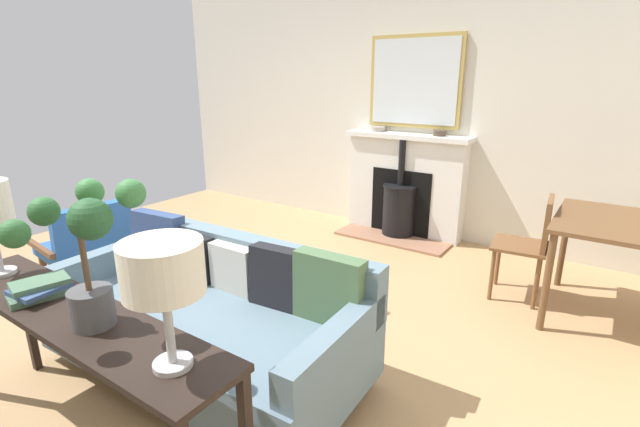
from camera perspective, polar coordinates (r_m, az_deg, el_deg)
name	(u,v)px	position (r m, az deg, el deg)	size (l,w,h in m)	color
ground_plane	(249,310)	(3.59, -9.02, -12.00)	(5.00, 6.36, 0.01)	tan
wall_left	(396,108)	(5.25, 9.67, 13.02)	(0.12, 6.36, 2.76)	beige
fireplace	(404,191)	(5.09, 10.57, 2.85)	(0.61, 1.39, 1.13)	#93664C
mirror_over_mantel	(415,82)	(5.06, 11.91, 16.03)	(0.04, 1.03, 0.95)	tan
mantel_bowl_near	(378,129)	(5.16, 7.36, 10.62)	(0.16, 0.16, 0.05)	#9E9384
mantel_bowl_far	(440,133)	(4.88, 14.92, 9.85)	(0.13, 0.13, 0.06)	#47382D
sofa	(212,316)	(2.84, -13.60, -12.58)	(0.99, 1.96, 0.83)	#B2B2B7
ottoman	(293,280)	(3.45, -3.39, -8.40)	(0.60, 0.77, 0.40)	#B2B2B7
armchair_accent	(87,242)	(4.17, -27.42, -3.18)	(0.74, 0.66, 0.77)	brown
console_table	(75,329)	(2.32, -28.68, -12.72)	(0.34, 1.83, 0.74)	black
table_lamp_far_end	(163,272)	(1.59, -19.31, -6.98)	(0.28, 0.28, 0.47)	#B2B2B7
potted_plant	(85,246)	(1.97, -27.70, -3.62)	(0.46, 0.40, 0.61)	#4C4C51
book_stack	(40,289)	(2.49, -32.00, -8.11)	(0.29, 0.22, 0.08)	#4C7056
dining_table	(623,236)	(3.79, 34.02, -2.35)	(0.96, 0.86, 0.76)	brown
dining_chair_near_fireplace	(532,240)	(3.87, 25.29, -3.04)	(0.43, 0.43, 0.85)	brown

